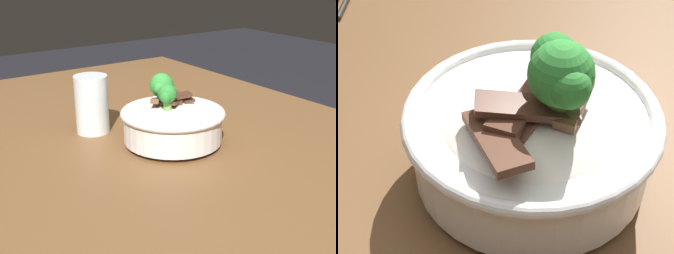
{
  "view_description": "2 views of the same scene",
  "coord_description": "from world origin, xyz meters",
  "views": [
    {
      "loc": [
        -0.62,
        0.5,
        1.14
      ],
      "look_at": [
        0.08,
        0.01,
        0.82
      ],
      "focal_mm": 48.67,
      "sensor_mm": 36.0,
      "label": 1
    },
    {
      "loc": [
        0.34,
        -0.11,
        1.12
      ],
      "look_at": [
        0.08,
        -0.02,
        0.86
      ],
      "focal_mm": 55.3,
      "sensor_mm": 36.0,
      "label": 2
    }
  ],
  "objects": [
    {
      "name": "drinking_glass",
      "position": [
        0.21,
        0.11,
        0.84
      ],
      "size": [
        0.07,
        0.07,
        0.12
      ],
      "color": "white",
      "rests_on": "dining_table"
    },
    {
      "name": "rice_bowl",
      "position": [
        0.06,
        0.01,
        0.84
      ],
      "size": [
        0.21,
        0.21,
        0.14
      ],
      "color": "white",
      "rests_on": "dining_table"
    },
    {
      "name": "dining_table",
      "position": [
        0.0,
        0.0,
        0.66
      ],
      "size": [
        1.53,
        0.89,
        0.79
      ],
      "color": "brown",
      "rests_on": "ground"
    }
  ]
}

